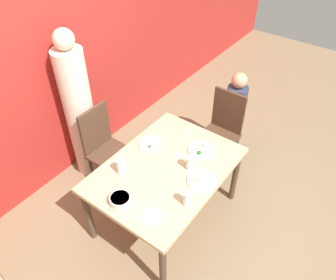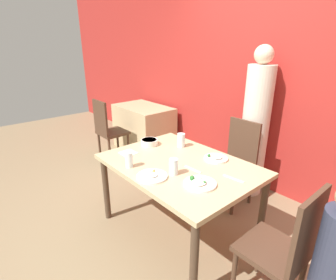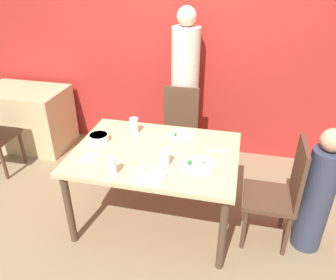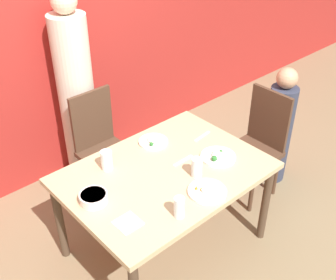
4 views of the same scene
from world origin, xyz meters
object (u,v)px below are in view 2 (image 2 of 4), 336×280
person_adult (255,129)px  glass_water_tall (181,140)px  plate_rice_adult (152,176)px  bowl_curry (149,142)px  person_child (333,274)px  chair_adult_spot (236,161)px  chair_child_spot (285,248)px

person_adult → glass_water_tall: bearing=-109.5°
plate_rice_adult → bowl_curry: bearing=144.9°
person_child → glass_water_tall: bearing=169.0°
chair_adult_spot → chair_child_spot: (0.99, -0.86, 0.00)m
chair_adult_spot → plate_rice_adult: (0.02, -1.18, 0.23)m
glass_water_tall → person_child: bearing=-11.0°
person_adult → glass_water_tall: size_ratio=12.07×
person_adult → plate_rice_adult: size_ratio=6.89×
chair_adult_spot → bowl_curry: bearing=-126.0°
chair_adult_spot → person_child: bearing=-34.1°
chair_child_spot → glass_water_tall: (-1.30, 0.31, 0.29)m
chair_child_spot → plate_rice_adult: size_ratio=3.80×
person_adult → bowl_curry: person_adult is taller
person_child → bowl_curry: 1.86m
bowl_curry → person_adult: bearing=62.7°
chair_child_spot → chair_adult_spot: bearing=-131.0°
chair_child_spot → plate_rice_adult: 1.05m
person_child → person_adult: bearing=137.3°
person_adult → person_child: size_ratio=1.57×
person_child → bowl_curry: size_ratio=6.20×
glass_water_tall → plate_rice_adult: bearing=-62.5°
glass_water_tall → person_adult: bearing=70.5°
chair_adult_spot → person_adult: person_adult is taller
person_adult → bowl_curry: bearing=-117.3°
plate_rice_adult → glass_water_tall: 0.71m
glass_water_tall → chair_adult_spot: bearing=61.0°
chair_child_spot → person_adult: (-0.99, 1.18, 0.31)m
bowl_curry → plate_rice_adult: 0.71m
chair_child_spot → glass_water_tall: bearing=-103.3°
bowl_curry → chair_child_spot: bearing=-3.2°
chair_adult_spot → person_child: person_child is taller
person_child → plate_rice_adult: person_child is taller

